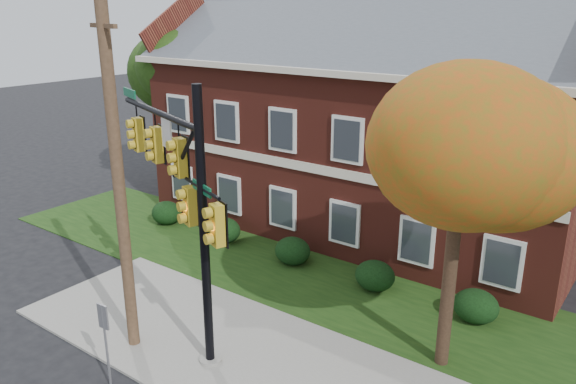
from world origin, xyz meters
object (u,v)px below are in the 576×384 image
Objects in this scene: hedge_right at (375,276)px; tree_far_rear at (469,17)px; hedge_far_right at (476,306)px; utility_pole at (119,184)px; tree_left_rear at (184,63)px; traffic_signal at (181,187)px; hedge_center at (293,251)px; hedge_far_left at (167,213)px; sign_post at (105,332)px; tree_near_right at (472,126)px; apartment_building at (365,114)px; hedge_left at (224,230)px.

hedge_right is 15.66m from tree_far_rear.
tree_far_rear reaches higher than hedge_far_right.
tree_left_rear is at bearing 144.40° from utility_pole.
traffic_signal is (-2.88, -5.98, 4.20)m from hedge_right.
hedge_right is at bearing -80.64° from tree_far_rear.
hedge_center is 15.57m from tree_far_rear.
tree_far_rear is (8.34, 13.09, 8.32)m from hedge_far_left.
utility_pole is at bearing 119.17° from sign_post.
sign_post is (-0.84, -21.79, -7.24)m from tree_far_rear.
tree_left_rear reaches higher than hedge_far_left.
tree_near_right is at bearing 44.11° from utility_pole.
hedge_center and hedge_far_right have the same top height.
tree_near_right is (7.22, -8.09, 1.68)m from apartment_building.
hedge_far_left is 0.16× the size of tree_left_rear.
hedge_far_right is at bearing -36.89° from apartment_building.
utility_pole is (-1.12, -1.15, 0.16)m from traffic_signal.
hedge_left is 0.18× the size of traffic_signal.
tree_near_right is at bearing -85.48° from hedge_far_right.
hedge_far_right is 0.12× the size of tree_far_rear.
hedge_far_left is at bearing 147.44° from utility_pole.
hedge_far_left is (-7.00, -5.25, -4.46)m from apartment_building.
hedge_left is 12.68m from tree_near_right.
hedge_right is 9.26m from utility_pole.
tree_far_rear is 22.98m from sign_post.
tree_near_right is 7.57m from traffic_signal.
tree_near_right reaches higher than sign_post.
utility_pole is at bearing -47.62° from hedge_far_left.
hedge_center is (3.50, 0.00, 0.00)m from hedge_left.
sign_post is at bearing -86.71° from hedge_center.
sign_post is (7.50, -8.70, 1.08)m from hedge_far_left.
traffic_signal is at bearing -38.11° from hedge_far_left.
tree_near_right reaches higher than hedge_far_left.
hedge_far_left is 0.16× the size of tree_near_right.
hedge_left is 1.00× the size of hedge_center.
hedge_center is at bearing 180.00° from hedge_right.
tree_far_rear is 1.20× the size of utility_pole.
apartment_building is 13.43× the size of hedge_right.
sign_post is at bearing -71.53° from traffic_signal.
hedge_center is at bearing 101.04° from utility_pole.
tree_near_right is 0.89× the size of utility_pole.
apartment_building reaches higher than hedge_far_right.
tree_near_right is (7.22, -2.83, 6.14)m from hedge_center.
tree_near_right is at bearing -69.73° from tree_far_rear.
hedge_right is (3.50, -5.25, -4.46)m from apartment_building.
hedge_far_right is (3.50, 0.00, 0.00)m from hedge_right.
hedge_far_right is 16.51m from tree_far_rear.
sign_post reaches higher than hedge_left.
tree_far_rear is at bearing 57.50° from hedge_far_left.
tree_left_rear is 1.17× the size of traffic_signal.
hedge_far_right is 0.59× the size of sign_post.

